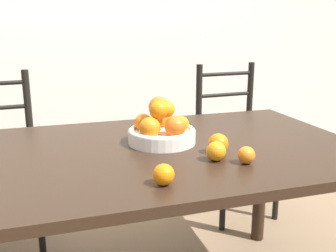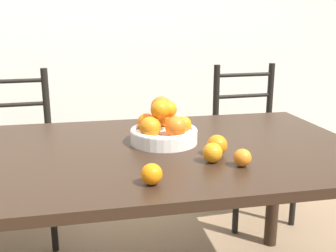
{
  "view_description": "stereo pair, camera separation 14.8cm",
  "coord_description": "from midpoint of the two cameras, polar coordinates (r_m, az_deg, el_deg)",
  "views": [
    {
      "loc": [
        -0.37,
        -1.39,
        1.21
      ],
      "look_at": [
        0.06,
        -0.02,
        0.83
      ],
      "focal_mm": 42.0,
      "sensor_mm": 36.0,
      "label": 1
    },
    {
      "loc": [
        -0.23,
        -1.42,
        1.21
      ],
      "look_at": [
        0.06,
        -0.02,
        0.83
      ],
      "focal_mm": 42.0,
      "sensor_mm": 36.0,
      "label": 2
    }
  ],
  "objects": [
    {
      "name": "wall_back",
      "position": [
        2.95,
        -6.16,
        16.35
      ],
      "size": [
        8.0,
        0.06,
        2.6
      ],
      "color": "silver",
      "rests_on": "ground_plane"
    },
    {
      "name": "dining_table",
      "position": [
        1.54,
        0.3,
        -6.51
      ],
      "size": [
        1.64,
        0.97,
        0.74
      ],
      "color": "black",
      "rests_on": "ground_plane"
    },
    {
      "name": "fruit_bowl",
      "position": [
        1.56,
        2.04,
        -0.38
      ],
      "size": [
        0.27,
        0.27,
        0.19
      ],
      "color": "white",
      "rests_on": "dining_table"
    },
    {
      "name": "orange_loose_0",
      "position": [
        1.17,
        1.26,
        -7.07
      ],
      "size": [
        0.06,
        0.06,
        0.06
      ],
      "color": "orange",
      "rests_on": "dining_table"
    },
    {
      "name": "orange_loose_1",
      "position": [
        1.44,
        10.07,
        -2.79
      ],
      "size": [
        0.07,
        0.07,
        0.07
      ],
      "color": "orange",
      "rests_on": "dining_table"
    },
    {
      "name": "orange_loose_2",
      "position": [
        1.35,
        13.87,
        -4.54
      ],
      "size": [
        0.06,
        0.06,
        0.06
      ],
      "color": "orange",
      "rests_on": "dining_table"
    },
    {
      "name": "orange_loose_3",
      "position": [
        1.37,
        9.57,
        -3.89
      ],
      "size": [
        0.07,
        0.07,
        0.07
      ],
      "color": "orange",
      "rests_on": "dining_table"
    },
    {
      "name": "chair_left",
      "position": [
        2.34,
        -19.73,
        -4.53
      ],
      "size": [
        0.45,
        0.43,
        0.96
      ],
      "rotation": [
        0.0,
        0.0,
        0.07
      ],
      "color": "black",
      "rests_on": "ground_plane"
    },
    {
      "name": "chair_right",
      "position": [
        2.55,
        13.61,
        -2.51
      ],
      "size": [
        0.44,
        0.42,
        0.96
      ],
      "rotation": [
        0.0,
        0.0,
        0.06
      ],
      "color": "black",
      "rests_on": "ground_plane"
    }
  ]
}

